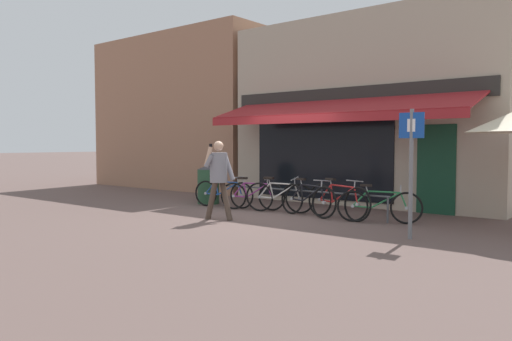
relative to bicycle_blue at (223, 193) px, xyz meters
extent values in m
plane|color=brown|center=(1.65, -0.66, -0.37)|extent=(160.00, 160.00, 0.00)
cube|color=tan|center=(2.42, 3.72, 2.18)|extent=(7.66, 3.00, 5.10)
cube|color=black|center=(1.57, 2.20, 0.88)|extent=(4.21, 0.04, 2.20)
cube|color=#143D28|center=(4.71, 2.20, 0.68)|extent=(0.90, 0.04, 2.10)
cube|color=#282623|center=(2.42, 2.20, 2.54)|extent=(7.27, 0.06, 0.44)
cube|color=maroon|center=(2.42, 1.46, 2.21)|extent=(6.89, 1.53, 0.50)
cube|color=maroon|center=(2.42, 0.70, 1.89)|extent=(6.89, 0.03, 0.20)
cube|color=#9E7056|center=(-5.30, 4.22, 2.44)|extent=(7.38, 4.00, 5.61)
cylinder|color=#47494F|center=(2.12, 0.23, 0.18)|extent=(4.68, 0.04, 0.04)
cylinder|color=#47494F|center=(-0.17, 0.23, -0.09)|extent=(0.04, 0.04, 0.55)
cylinder|color=#47494F|center=(4.40, 0.23, -0.09)|extent=(0.04, 0.04, 0.55)
torus|color=black|center=(0.54, 0.10, -0.03)|extent=(0.67, 0.17, 0.68)
cylinder|color=#9E9EA3|center=(0.54, 0.10, -0.03)|extent=(0.08, 0.07, 0.07)
torus|color=black|center=(-0.53, -0.10, -0.03)|extent=(0.67, 0.17, 0.68)
cylinder|color=#9E9EA3|center=(-0.53, -0.10, -0.03)|extent=(0.08, 0.07, 0.07)
cylinder|color=#1E4793|center=(0.13, 0.03, 0.12)|extent=(0.60, 0.14, 0.36)
cylinder|color=#1E4793|center=(0.09, 0.02, 0.30)|extent=(0.67, 0.16, 0.05)
cylinder|color=#1E4793|center=(-0.20, -0.04, 0.13)|extent=(0.12, 0.05, 0.36)
cylinder|color=#1E4793|center=(-0.34, -0.06, -0.04)|extent=(0.38, 0.10, 0.05)
cylinder|color=#1E4793|center=(-0.38, -0.07, 0.14)|extent=(0.33, 0.09, 0.36)
cylinder|color=#1E4793|center=(0.48, 0.09, 0.13)|extent=(0.16, 0.06, 0.33)
cylinder|color=#9E9EA3|center=(-0.25, -0.05, 0.35)|extent=(0.06, 0.03, 0.11)
cube|color=black|center=(-0.27, -0.05, 0.42)|extent=(0.25, 0.14, 0.05)
cylinder|color=#9E9EA3|center=(0.42, 0.08, 0.36)|extent=(0.03, 0.03, 0.14)
cylinder|color=#9E9EA3|center=(0.42, 0.08, 0.43)|extent=(0.12, 0.52, 0.03)
torus|color=black|center=(1.37, 0.27, -0.03)|extent=(0.65, 0.35, 0.68)
cylinder|color=#9E9EA3|center=(1.37, 0.27, -0.03)|extent=(0.09, 0.09, 0.07)
torus|color=black|center=(0.47, -0.13, -0.03)|extent=(0.65, 0.35, 0.68)
cylinder|color=#9E9EA3|center=(0.47, -0.13, -0.03)|extent=(0.09, 0.09, 0.07)
cylinder|color=#892D7A|center=(1.03, 0.11, 0.12)|extent=(0.52, 0.24, 0.36)
cylinder|color=#892D7A|center=(1.00, 0.09, 0.30)|extent=(0.57, 0.28, 0.05)
cylinder|color=#892D7A|center=(0.76, -0.02, 0.13)|extent=(0.11, 0.09, 0.36)
cylinder|color=#892D7A|center=(0.63, -0.06, -0.04)|extent=(0.33, 0.17, 0.05)
cylinder|color=#892D7A|center=(0.60, -0.09, 0.14)|extent=(0.29, 0.14, 0.35)
cylinder|color=#892D7A|center=(1.32, 0.24, 0.13)|extent=(0.14, 0.10, 0.33)
cylinder|color=#9E9EA3|center=(0.71, -0.05, 0.36)|extent=(0.06, 0.05, 0.11)
cube|color=black|center=(0.70, -0.06, 0.43)|extent=(0.26, 0.19, 0.05)
cylinder|color=#9E9EA3|center=(1.28, 0.21, 0.36)|extent=(0.04, 0.04, 0.14)
cylinder|color=#9E9EA3|center=(1.28, 0.20, 0.43)|extent=(0.23, 0.49, 0.05)
torus|color=black|center=(2.20, 0.26, -0.01)|extent=(0.71, 0.29, 0.71)
cylinder|color=#9E9EA3|center=(2.20, 0.26, -0.01)|extent=(0.09, 0.08, 0.07)
torus|color=black|center=(1.21, -0.02, -0.01)|extent=(0.71, 0.29, 0.71)
cylinder|color=#9E9EA3|center=(1.21, -0.02, -0.01)|extent=(0.09, 0.08, 0.07)
cylinder|color=#BCB7B2|center=(1.83, 0.14, 0.15)|extent=(0.56, 0.16, 0.38)
cylinder|color=#BCB7B2|center=(1.79, 0.11, 0.33)|extent=(0.61, 0.21, 0.05)
cylinder|color=#BCB7B2|center=(1.52, 0.05, 0.15)|extent=(0.11, 0.10, 0.38)
cylinder|color=#BCB7B2|center=(1.39, 0.03, -0.02)|extent=(0.35, 0.13, 0.05)
cylinder|color=#BCB7B2|center=(1.35, 0.00, 0.16)|extent=(0.31, 0.09, 0.37)
cylinder|color=#BCB7B2|center=(2.14, 0.23, 0.15)|extent=(0.15, 0.10, 0.34)
cylinder|color=#9E9EA3|center=(1.48, 0.02, 0.39)|extent=(0.06, 0.05, 0.11)
cube|color=black|center=(1.47, 0.01, 0.46)|extent=(0.26, 0.17, 0.06)
cylinder|color=#9E9EA3|center=(2.10, 0.20, 0.39)|extent=(0.04, 0.04, 0.14)
cylinder|color=#9E9EA3|center=(2.10, 0.19, 0.46)|extent=(0.17, 0.51, 0.07)
torus|color=black|center=(3.06, -0.08, -0.01)|extent=(0.73, 0.25, 0.72)
cylinder|color=#9E9EA3|center=(3.06, -0.08, -0.01)|extent=(0.08, 0.08, 0.08)
torus|color=black|center=(2.08, 0.12, -0.01)|extent=(0.73, 0.25, 0.72)
cylinder|color=#9E9EA3|center=(2.08, 0.12, -0.01)|extent=(0.08, 0.08, 0.08)
cylinder|color=black|center=(2.69, 0.01, 0.15)|extent=(0.56, 0.11, 0.38)
cylinder|color=black|center=(2.66, 0.04, 0.34)|extent=(0.61, 0.16, 0.05)
cylinder|color=black|center=(2.39, 0.07, 0.16)|extent=(0.11, 0.09, 0.38)
cylinder|color=black|center=(2.25, 0.08, -0.02)|extent=(0.35, 0.10, 0.05)
cylinder|color=black|center=(2.22, 0.11, 0.17)|extent=(0.31, 0.06, 0.37)
cylinder|color=black|center=(3.01, -0.05, 0.16)|extent=(0.15, 0.10, 0.35)
cylinder|color=#9E9EA3|center=(2.34, 0.10, 0.39)|extent=(0.06, 0.05, 0.11)
cube|color=black|center=(2.33, 0.11, 0.46)|extent=(0.26, 0.15, 0.06)
cylinder|color=#9E9EA3|center=(2.96, -0.02, 0.40)|extent=(0.03, 0.04, 0.14)
cylinder|color=#9E9EA3|center=(2.96, -0.01, 0.47)|extent=(0.13, 0.51, 0.07)
torus|color=black|center=(3.83, 0.01, 0.00)|extent=(0.75, 0.30, 0.74)
cylinder|color=#9E9EA3|center=(3.83, 0.01, 0.00)|extent=(0.08, 0.08, 0.08)
torus|color=black|center=(2.74, 0.28, 0.00)|extent=(0.75, 0.30, 0.74)
cylinder|color=#9E9EA3|center=(2.74, 0.28, 0.00)|extent=(0.08, 0.08, 0.08)
cylinder|color=#B21E1E|center=(3.42, 0.13, 0.17)|extent=(0.62, 0.14, 0.39)
cylinder|color=#B21E1E|center=(3.38, 0.16, 0.36)|extent=(0.67, 0.20, 0.05)
cylinder|color=#B21E1E|center=(3.09, 0.21, 0.17)|extent=(0.12, 0.11, 0.39)
cylinder|color=#B21E1E|center=(2.93, 0.23, -0.01)|extent=(0.39, 0.13, 0.05)
cylinder|color=#B21E1E|center=(2.90, 0.26, 0.18)|extent=(0.34, 0.07, 0.39)
cylinder|color=#B21E1E|center=(3.77, 0.04, 0.18)|extent=(0.15, 0.11, 0.36)
cylinder|color=#9E9EA3|center=(3.04, 0.25, 0.42)|extent=(0.06, 0.05, 0.11)
cube|color=black|center=(3.02, 0.26, 0.49)|extent=(0.26, 0.16, 0.06)
cylinder|color=#9E9EA3|center=(3.72, 0.08, 0.42)|extent=(0.04, 0.05, 0.14)
cylinder|color=#9E9EA3|center=(3.72, 0.09, 0.49)|extent=(0.15, 0.51, 0.08)
torus|color=black|center=(4.74, 0.39, -0.04)|extent=(0.66, 0.37, 0.66)
cylinder|color=#9E9EA3|center=(4.74, 0.39, -0.04)|extent=(0.09, 0.09, 0.08)
torus|color=black|center=(3.73, -0.02, -0.04)|extent=(0.66, 0.37, 0.66)
cylinder|color=#9E9EA3|center=(3.73, -0.02, -0.04)|extent=(0.09, 0.09, 0.08)
cylinder|color=#23703D|center=(4.35, 0.25, 0.11)|extent=(0.56, 0.30, 0.35)
cylinder|color=#23703D|center=(4.30, 0.26, 0.28)|extent=(0.64, 0.29, 0.05)
cylinder|color=#23703D|center=(4.04, 0.12, 0.11)|extent=(0.13, 0.05, 0.35)
cylinder|color=#23703D|center=(3.90, 0.05, -0.05)|extent=(0.37, 0.18, 0.05)
cylinder|color=#23703D|center=(3.86, 0.05, 0.12)|extent=(0.30, 0.20, 0.35)
cylinder|color=#23703D|center=(4.68, 0.39, 0.11)|extent=(0.16, 0.04, 0.32)
cylinder|color=#9E9EA3|center=(3.97, 0.13, 0.33)|extent=(0.06, 0.03, 0.11)
cube|color=black|center=(3.96, 0.13, 0.40)|extent=(0.26, 0.19, 0.06)
cylinder|color=#9E9EA3|center=(4.61, 0.39, 0.34)|extent=(0.04, 0.05, 0.14)
cylinder|color=#9E9EA3|center=(4.61, 0.40, 0.41)|extent=(0.22, 0.49, 0.09)
cylinder|color=#47382D|center=(1.23, -1.72, 0.04)|extent=(0.36, 0.15, 0.85)
cylinder|color=#47382D|center=(1.48, -1.53, 0.04)|extent=(0.36, 0.15, 0.85)
cylinder|color=gray|center=(1.35, -1.62, 0.77)|extent=(0.40, 0.40, 0.64)
sphere|color=tan|center=(1.35, -1.62, 1.23)|extent=(0.21, 0.21, 0.21)
cylinder|color=gray|center=(1.46, -1.41, 0.77)|extent=(0.30, 0.16, 0.58)
cylinder|color=gray|center=(1.28, -1.85, 0.92)|extent=(0.24, 0.20, 0.29)
cylinder|color=tan|center=(1.25, -1.83, 1.00)|extent=(0.18, 0.21, 0.44)
cube|color=black|center=(1.28, -1.79, 1.21)|extent=(0.02, 0.07, 0.14)
cylinder|color=#23472D|center=(-0.86, 0.34, 0.11)|extent=(0.59, 0.59, 0.95)
cone|color=#33353A|center=(-0.86, 0.34, 0.64)|extent=(0.61, 0.61, 0.12)
cylinder|color=slate|center=(5.42, -1.14, 0.76)|extent=(0.07, 0.07, 2.25)
cube|color=#14429E|center=(5.42, -1.15, 1.60)|extent=(0.44, 0.02, 0.44)
cube|color=white|center=(5.42, -1.16, 1.60)|extent=(0.14, 0.01, 0.22)
camera|label=1|loc=(8.69, -9.50, 1.29)|focal=35.00mm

